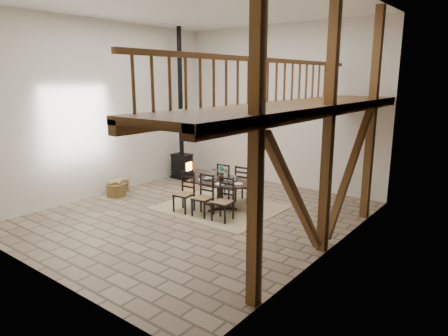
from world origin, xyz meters
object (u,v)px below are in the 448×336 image
Objects in this scene: dining_table at (218,194)px; wood_stove at (182,146)px; log_basket at (116,189)px; log_stack at (122,185)px.

wood_stove reaches higher than dining_table.
dining_table is at bearing -34.10° from wood_stove.
log_basket reaches higher than log_stack.
dining_table is at bearing 8.43° from log_stack.
wood_stove is at bearing 144.08° from dining_table.
dining_table is 4.77× the size of log_stack.
wood_stove is at bearing 88.42° from log_basket.
dining_table reaches higher than log_stack.
log_basket is (-0.08, -2.73, -0.93)m from wood_stove.
wood_stove is 2.54m from log_stack.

